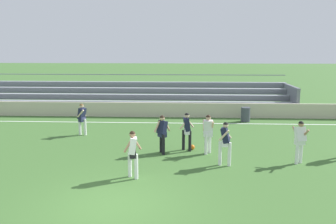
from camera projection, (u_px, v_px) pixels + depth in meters
ground_plane at (113, 205)px, 10.09m from camera, size 160.00×160.00×0.00m
field_line_sideline at (150, 123)px, 20.81m from camera, size 44.00×0.12×0.01m
sideline_wall at (153, 110)px, 22.44m from camera, size 48.00×0.16×0.93m
bleacher_stand at (134, 96)px, 24.75m from camera, size 21.89×3.68×2.39m
trash_bin at (245, 114)px, 21.07m from camera, size 0.54×0.54×0.87m
player_dark_pressing_high at (187, 128)px, 15.16m from camera, size 0.64×0.46×1.68m
player_dark_deep_cover at (162, 131)px, 14.77m from camera, size 0.71×0.51×1.65m
player_white_trailing_run at (300, 138)px, 13.49m from camera, size 0.49×0.64×1.69m
player_dark_on_ball at (82, 117)px, 17.85m from camera, size 0.45×0.64×1.62m
player_dark_wide_left at (225, 140)px, 13.25m from camera, size 0.54×0.57×1.71m
player_white_challenging at (133, 150)px, 12.01m from camera, size 0.58×0.45×1.67m
player_white_dropping_back at (208, 131)px, 14.71m from camera, size 0.45×0.55×1.68m
soccer_ball at (192, 147)px, 15.47m from camera, size 0.22×0.22×0.22m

